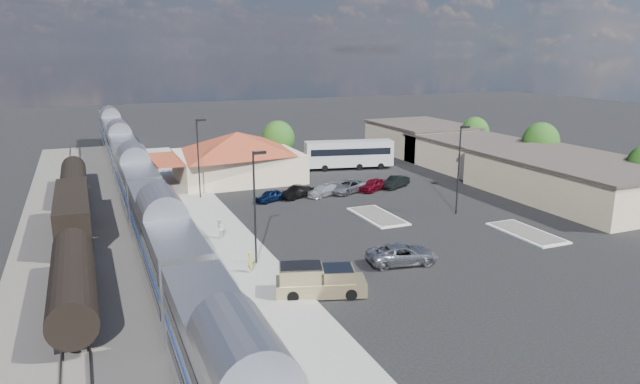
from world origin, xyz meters
name	(u,v)px	position (x,y,z in m)	size (l,w,h in m)	color
ground	(350,227)	(0.00, 0.00, 0.00)	(280.00, 280.00, 0.00)	black
railbed	(110,229)	(-21.00, 8.00, 0.06)	(16.00, 100.00, 0.12)	#4C4944
platform	(211,223)	(-12.00, 6.00, 0.09)	(5.50, 92.00, 0.18)	gray
passenger_train	(135,184)	(-18.00, 13.83, 2.87)	(3.00, 104.00, 5.55)	silver
freight_cars	(73,216)	(-24.00, 6.88, 1.93)	(2.80, 46.00, 4.00)	black
station_depot	(237,156)	(-4.56, 24.00, 3.13)	(18.35, 12.24, 6.20)	#C3AD8E
buildings_east	(492,157)	(28.00, 14.28, 2.27)	(14.40, 51.40, 4.80)	#C6B28C
traffic_island_south	(378,216)	(4.00, 2.00, 0.10)	(3.30, 7.50, 0.21)	silver
traffic_island_north	(527,233)	(14.00, -8.00, 0.10)	(3.30, 7.50, 0.21)	silver
lamp_plat_s	(256,199)	(-10.90, -6.00, 5.34)	(1.08, 0.25, 9.00)	black
lamp_plat_n	(199,152)	(-10.90, 16.00, 5.34)	(1.08, 0.25, 9.00)	black
lamp_lot	(460,162)	(12.10, 0.00, 5.34)	(1.08, 0.25, 9.00)	black
tree_east_b	(541,143)	(34.00, 12.00, 4.22)	(4.94, 4.94, 6.96)	#382314
tree_east_c	(475,132)	(34.00, 26.00, 3.76)	(4.41, 4.41, 6.21)	#382314
tree_depot	(278,139)	(3.00, 30.00, 4.02)	(4.71, 4.71, 6.63)	#382314
pickup_truck	(321,281)	(-8.50, -13.04, 1.00)	(6.48, 3.96, 2.11)	tan
suv	(403,254)	(-0.32, -10.11, 0.78)	(2.58, 5.60, 1.56)	#96989E
coach_bus	(349,153)	(11.64, 24.70, 2.27)	(12.56, 5.23, 3.94)	silver
person_a	(250,262)	(-11.91, -7.64, 1.01)	(0.61, 0.40, 1.67)	gold
person_b	(219,229)	(-12.28, 0.93, 1.07)	(0.87, 0.68, 1.79)	silver
parked_car_a	(271,196)	(-4.03, 11.96, 0.65)	(1.54, 3.83, 1.31)	#0C1C40
parked_car_b	(297,192)	(-0.83, 12.26, 0.70)	(1.48, 4.24, 1.40)	black
parked_car_c	(324,190)	(2.37, 11.96, 0.65)	(1.82, 4.47, 1.30)	silver
parked_car_d	(348,187)	(5.57, 12.26, 0.73)	(2.43, 5.27, 1.46)	gray
parked_car_e	(373,185)	(8.77, 11.96, 0.74)	(1.74, 4.32, 1.47)	maroon
parked_car_f	(395,182)	(11.97, 12.26, 0.71)	(1.51, 4.33, 1.43)	black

